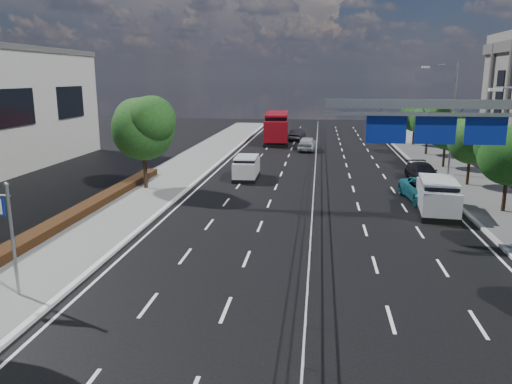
{
  "coord_description": "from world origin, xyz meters",
  "views": [
    {
      "loc": [
        0.26,
        -15.71,
        7.9
      ],
      "look_at": [
        -2.74,
        7.88,
        2.4
      ],
      "focal_mm": 35.0,
      "sensor_mm": 36.0,
      "label": 1
    }
  ],
  "objects_px": {
    "near_car_dark": "(297,135)",
    "red_bus": "(277,127)",
    "near_car_silver": "(308,143)",
    "overhead_gantry": "(452,124)",
    "white_minivan": "(246,168)",
    "parked_car_teal": "(427,190)",
    "silver_minivan": "(437,197)",
    "parked_car_dark": "(423,172)"
  },
  "relations": [
    {
      "from": "near_car_silver",
      "to": "red_bus",
      "type": "bearing_deg",
      "value": -57.56
    },
    {
      "from": "overhead_gantry",
      "to": "near_car_silver",
      "type": "height_order",
      "value": "overhead_gantry"
    },
    {
      "from": "near_car_silver",
      "to": "parked_car_teal",
      "type": "height_order",
      "value": "near_car_silver"
    },
    {
      "from": "white_minivan",
      "to": "parked_car_dark",
      "type": "distance_m",
      "value": 13.72
    },
    {
      "from": "near_car_silver",
      "to": "parked_car_dark",
      "type": "distance_m",
      "value": 17.96
    },
    {
      "from": "white_minivan",
      "to": "near_car_dark",
      "type": "xyz_separation_m",
      "value": [
        2.88,
        25.28,
        -0.2
      ]
    },
    {
      "from": "near_car_dark",
      "to": "overhead_gantry",
      "type": "bearing_deg",
      "value": 111.61
    },
    {
      "from": "near_car_silver",
      "to": "parked_car_teal",
      "type": "relative_size",
      "value": 0.87
    },
    {
      "from": "overhead_gantry",
      "to": "white_minivan",
      "type": "height_order",
      "value": "overhead_gantry"
    },
    {
      "from": "parked_car_dark",
      "to": "red_bus",
      "type": "bearing_deg",
      "value": 114.55
    },
    {
      "from": "parked_car_teal",
      "to": "white_minivan",
      "type": "bearing_deg",
      "value": 148.07
    },
    {
      "from": "parked_car_teal",
      "to": "red_bus",
      "type": "bearing_deg",
      "value": 105.62
    },
    {
      "from": "near_car_silver",
      "to": "parked_car_teal",
      "type": "bearing_deg",
      "value": 114.84
    },
    {
      "from": "overhead_gantry",
      "to": "silver_minivan",
      "type": "xyz_separation_m",
      "value": [
        0.54,
        3.95,
        -4.6
      ]
    },
    {
      "from": "white_minivan",
      "to": "red_bus",
      "type": "relative_size",
      "value": 0.35
    },
    {
      "from": "red_bus",
      "to": "parked_car_dark",
      "type": "distance_m",
      "value": 26.58
    },
    {
      "from": "near_car_silver",
      "to": "white_minivan",
      "type": "bearing_deg",
      "value": 79.2
    },
    {
      "from": "white_minivan",
      "to": "near_car_dark",
      "type": "relative_size",
      "value": 1.0
    },
    {
      "from": "red_bus",
      "to": "silver_minivan",
      "type": "bearing_deg",
      "value": -72.78
    },
    {
      "from": "white_minivan",
      "to": "parked_car_teal",
      "type": "height_order",
      "value": "white_minivan"
    },
    {
      "from": "overhead_gantry",
      "to": "near_car_silver",
      "type": "relative_size",
      "value": 2.22
    },
    {
      "from": "near_car_silver",
      "to": "near_car_dark",
      "type": "bearing_deg",
      "value": -76.15
    },
    {
      "from": "white_minivan",
      "to": "red_bus",
      "type": "height_order",
      "value": "red_bus"
    },
    {
      "from": "overhead_gantry",
      "to": "parked_car_teal",
      "type": "relative_size",
      "value": 1.93
    },
    {
      "from": "red_bus",
      "to": "parked_car_teal",
      "type": "height_order",
      "value": "red_bus"
    },
    {
      "from": "near_car_silver",
      "to": "silver_minivan",
      "type": "xyz_separation_m",
      "value": [
        8.28,
        -24.94,
        0.22
      ]
    },
    {
      "from": "overhead_gantry",
      "to": "parked_car_teal",
      "type": "xyz_separation_m",
      "value": [
        0.51,
        6.78,
        -4.87
      ]
    },
    {
      "from": "near_car_silver",
      "to": "near_car_dark",
      "type": "relative_size",
      "value": 1.11
    },
    {
      "from": "overhead_gantry",
      "to": "near_car_dark",
      "type": "xyz_separation_m",
      "value": [
        -9.26,
        37.97,
        -4.92
      ]
    },
    {
      "from": "parked_car_teal",
      "to": "overhead_gantry",
      "type": "bearing_deg",
      "value": -101.14
    },
    {
      "from": "near_car_dark",
      "to": "silver_minivan",
      "type": "xyz_separation_m",
      "value": [
        9.8,
        -34.03,
        0.32
      ]
    },
    {
      "from": "silver_minivan",
      "to": "near_car_silver",
      "type": "bearing_deg",
      "value": 114.28
    },
    {
      "from": "overhead_gantry",
      "to": "parked_car_dark",
      "type": "distance_m",
      "value": 14.48
    },
    {
      "from": "parked_car_teal",
      "to": "silver_minivan",
      "type": "bearing_deg",
      "value": -96.17
    },
    {
      "from": "silver_minivan",
      "to": "red_bus",
      "type": "bearing_deg",
      "value": 116.67
    },
    {
      "from": "overhead_gantry",
      "to": "parked_car_dark",
      "type": "bearing_deg",
      "value": 83.42
    },
    {
      "from": "near_car_dark",
      "to": "red_bus",
      "type": "bearing_deg",
      "value": 38.48
    },
    {
      "from": "overhead_gantry",
      "to": "red_bus",
      "type": "xyz_separation_m",
      "value": [
        -11.79,
        36.48,
        -3.76
      ]
    },
    {
      "from": "near_car_dark",
      "to": "parked_car_dark",
      "type": "distance_m",
      "value": 26.74
    },
    {
      "from": "near_car_dark",
      "to": "parked_car_dark",
      "type": "height_order",
      "value": "near_car_dark"
    },
    {
      "from": "near_car_silver",
      "to": "near_car_dark",
      "type": "xyz_separation_m",
      "value": [
        -1.52,
        9.09,
        -0.1
      ]
    },
    {
      "from": "silver_minivan",
      "to": "parked_car_dark",
      "type": "xyz_separation_m",
      "value": [
        1.02,
        9.57,
        -0.33
      ]
    }
  ]
}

